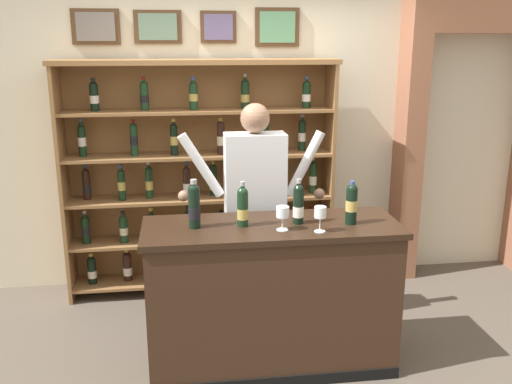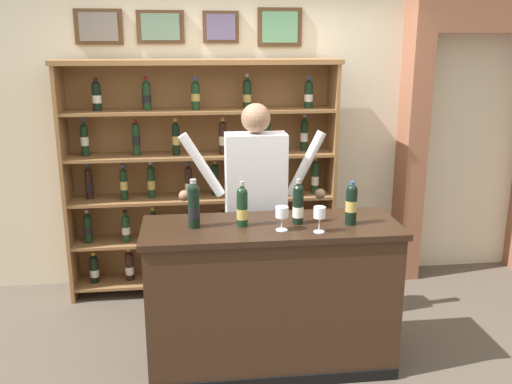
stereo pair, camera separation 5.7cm
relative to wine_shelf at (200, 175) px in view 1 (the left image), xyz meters
The scene contains 12 objects.
ground_plane 1.73m from the wine_shelf, 71.92° to the right, with size 14.00×14.00×0.02m, color brown.
back_wall 0.78m from the wine_shelf, 34.90° to the left, with size 12.00×0.19×3.24m.
wine_shelf is the anchor object (origin of this frame).
archway_doorway 2.52m from the wine_shelf, ahead, with size 1.38×0.45×2.50m.
tasting_counter 1.47m from the wine_shelf, 72.53° to the right, with size 1.67×0.60×1.01m.
shopkeeper 0.86m from the wine_shelf, 64.14° to the right, with size 1.09×0.22×1.74m.
tasting_bottle_rosso 1.31m from the wine_shelf, 93.66° to the right, with size 0.08×0.08×0.32m.
tasting_bottle_vin_santo 1.33m from the wine_shelf, 80.35° to the right, with size 0.07×0.07×0.29m.
tasting_bottle_prosecco 1.43m from the wine_shelf, 65.79° to the right, with size 0.07×0.07×0.30m.
tasting_bottle_brunello 1.64m from the wine_shelf, 55.76° to the right, with size 0.07×0.07×0.28m.
wine_glass_left 1.50m from the wine_shelf, 72.10° to the right, with size 0.08×0.08×0.15m.
wine_glass_center 1.64m from the wine_shelf, 65.26° to the right, with size 0.07×0.07×0.16m.
Camera 1 is at (-0.58, -3.39, 2.18)m, focal length 39.36 mm.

